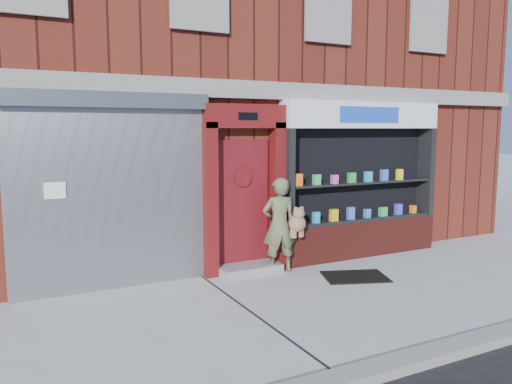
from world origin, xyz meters
TOP-DOWN VIEW (x-y plane):
  - ground at (0.00, 0.00)m, footprint 80.00×80.00m
  - curb at (0.00, -2.15)m, footprint 60.00×0.30m
  - building at (-0.00, 5.99)m, footprint 12.00×8.16m
  - shutter_bay at (-3.00, 1.93)m, footprint 3.10×0.30m
  - red_door_bay at (-0.75, 1.86)m, footprint 1.52×0.58m
  - pharmacy_bay at (1.75, 1.81)m, footprint 3.50×0.41m
  - woman at (-0.20, 1.54)m, footprint 0.79×0.51m
  - doormat at (0.73, 0.65)m, footprint 1.23×1.04m

SIDE VIEW (x-z plane):
  - ground at x=0.00m, z-range 0.00..0.00m
  - doormat at x=0.73m, z-range 0.00..0.03m
  - curb at x=0.00m, z-range 0.00..0.12m
  - woman at x=-0.20m, z-range 0.00..1.66m
  - pharmacy_bay at x=1.75m, z-range -0.13..2.87m
  - red_door_bay at x=-0.75m, z-range 0.01..2.91m
  - shutter_bay at x=-3.00m, z-range 0.20..3.24m
  - building at x=0.00m, z-range 0.00..8.00m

